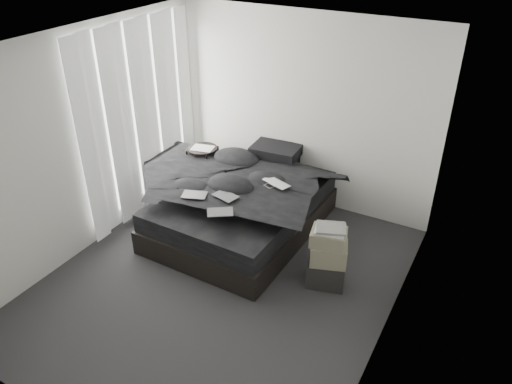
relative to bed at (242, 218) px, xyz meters
The scene contains 25 objects.
floor 1.08m from the bed, 72.18° to the right, with size 3.60×4.20×0.01m, color #29292B.
ceiling 2.67m from the bed, 72.18° to the right, with size 3.60×4.20×0.01m, color white.
wall_back 1.61m from the bed, 73.11° to the left, with size 3.60×0.01×2.60m, color silver.
wall_front 3.34m from the bed, 84.00° to the right, with size 3.60×0.01×2.60m, color silver.
wall_left 2.13m from the bed, 145.28° to the right, with size 0.01×4.20×2.60m, color silver.
wall_right 2.62m from the bed, 25.61° to the right, with size 0.01×4.20×2.60m, color silver.
window_left 1.89m from the bed, behind, with size 0.02×2.00×2.30m, color white.
curtain_left 1.80m from the bed, behind, with size 0.06×2.12×2.48m, color white.
bed is the anchor object (origin of this frame).
mattress 0.27m from the bed, ahead, with size 1.64×2.18×0.24m, color black.
duvet 0.53m from the bed, 91.36° to the right, with size 1.66×1.92×0.26m, color black.
pillow_lower 0.99m from the bed, 92.22° to the left, with size 0.68×0.46×0.15m, color black.
pillow_upper 1.05m from the bed, 87.18° to the left, with size 0.63×0.44×0.14m, color black.
laptop 0.79m from the bed, ahead, with size 0.36×0.23×0.03m, color silver.
comic_a 0.93m from the bed, 115.80° to the right, with size 0.28×0.19×0.01m, color black.
comic_b 0.80m from the bed, 84.23° to the right, with size 0.28×0.19×0.01m, color black.
comic_c 1.04m from the bed, 76.93° to the right, with size 0.28×0.19×0.01m, color black.
side_stand 1.02m from the bed, 152.84° to the left, with size 0.41×0.41×0.76m, color black.
papers 1.16m from the bed, 153.07° to the left, with size 0.29×0.22×0.02m, color white.
floor_books 1.15m from the bed, behind, with size 0.13×0.18×0.13m, color black.
box_lower 1.44m from the bed, 19.46° to the right, with size 0.41×0.32×0.30m, color black.
box_mid 1.48m from the bed, 19.55° to the right, with size 0.38×0.30×0.23m, color #6B6854.
box_upper 1.51m from the bed, 19.67° to the right, with size 0.37×0.30×0.16m, color #6B6854.
art_book_white 1.55m from the bed, 19.46° to the right, with size 0.31×0.25×0.03m, color silver.
art_book_snake 1.57m from the bed, 19.55° to the right, with size 0.30×0.24×0.03m, color silver.
Camera 1 is at (2.44, -3.62, 3.68)m, focal length 35.00 mm.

